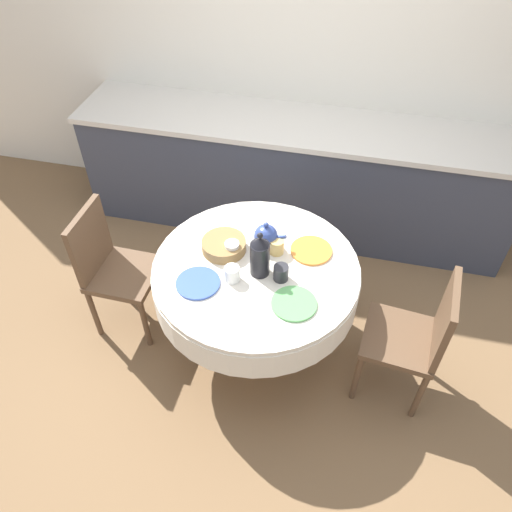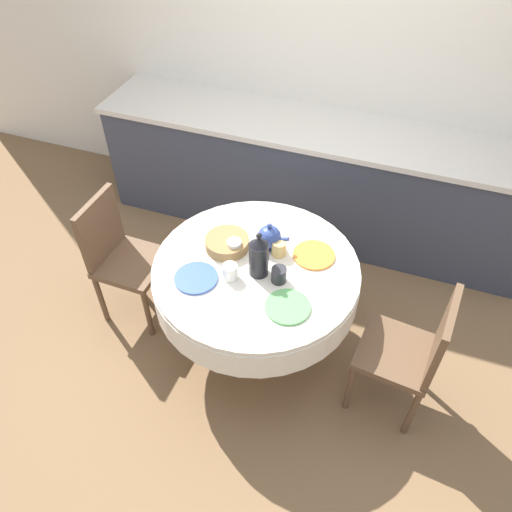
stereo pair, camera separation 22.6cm
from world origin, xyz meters
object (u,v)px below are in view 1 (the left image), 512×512
at_px(teapot, 266,236).
at_px(coffee_carafe, 260,256).
at_px(chair_left, 416,335).
at_px(chair_right, 112,265).

bearing_deg(teapot, coffee_carafe, -86.89).
height_order(chair_left, chair_right, same).
height_order(chair_right, teapot, teapot).
bearing_deg(coffee_carafe, chair_right, 176.50).
relative_size(chair_right, teapot, 4.73).
height_order(chair_left, teapot, teapot).
relative_size(chair_left, teapot, 4.73).
bearing_deg(chair_right, teapot, 100.29).
bearing_deg(chair_right, coffee_carafe, 87.63).
height_order(coffee_carafe, teapot, coffee_carafe).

